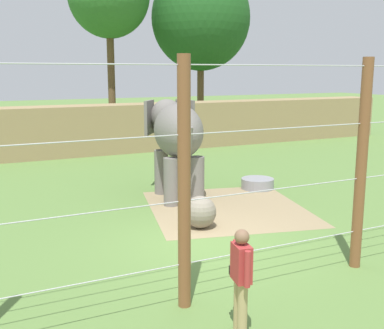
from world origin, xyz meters
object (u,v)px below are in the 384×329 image
(enrichment_ball, at_px, (200,212))
(elephant, at_px, (176,134))
(zookeeper, at_px, (241,278))
(water_tub, at_px, (258,183))

(enrichment_ball, bearing_deg, elephant, 76.59)
(elephant, relative_size, zookeeper, 2.40)
(elephant, height_order, zookeeper, elephant)
(elephant, bearing_deg, zookeeper, -107.55)
(enrichment_ball, bearing_deg, water_tub, 38.09)
(zookeeper, height_order, water_tub, zookeeper)
(enrichment_ball, relative_size, zookeeper, 0.49)
(enrichment_ball, xyz_separation_m, zookeeper, (-1.76, -4.79, 0.51))
(enrichment_ball, bearing_deg, zookeeper, -110.20)
(enrichment_ball, height_order, water_tub, enrichment_ball)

